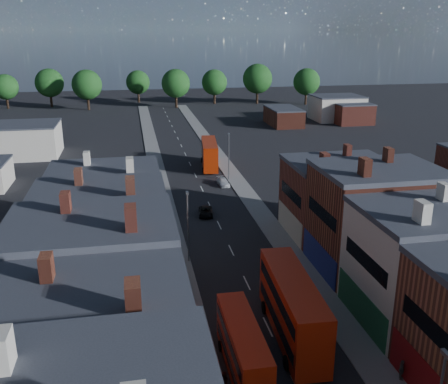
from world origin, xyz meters
name	(u,v)px	position (x,y,z in m)	size (l,w,h in m)	color
pavement_west	(164,203)	(-6.50, 50.00, 0.06)	(3.00, 200.00, 0.12)	gray
pavement_east	(250,198)	(6.50, 50.00, 0.06)	(3.00, 200.00, 0.12)	gray
lamp_post_2	(188,222)	(-5.20, 30.00, 4.70)	(0.25, 0.70, 8.12)	slate
lamp_post_3	(229,153)	(5.20, 60.00, 4.70)	(0.25, 0.70, 8.12)	slate
bus_0	(243,348)	(-3.50, 10.35, 2.26)	(2.47, 9.68, 4.18)	#B6220A
bus_1	(292,307)	(1.50, 14.18, 2.90)	(3.61, 12.56, 5.37)	red
bus_2	(209,154)	(3.29, 68.77, 2.65)	(3.82, 11.60, 4.92)	#9D2206
car_2	(206,212)	(-1.20, 43.89, 0.56)	(1.86, 4.04, 1.12)	black
car_3	(223,182)	(3.73, 57.26, 0.57)	(1.61, 3.96, 1.15)	silver
ped_1	(224,383)	(-5.30, 8.44, 1.01)	(0.86, 0.47, 1.78)	#3E1919
ped_3	(402,370)	(7.70, 7.53, 0.91)	(0.93, 0.42, 1.58)	#4F4A43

